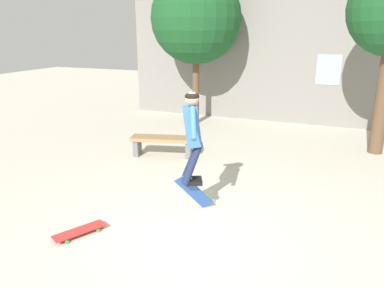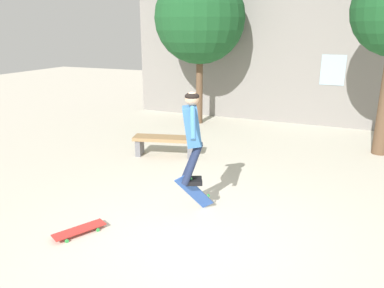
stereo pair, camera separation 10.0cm
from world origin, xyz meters
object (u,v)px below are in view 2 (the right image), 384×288
object	(u,v)px
park_bench	(165,142)
skater	(192,130)
tree_left	(200,18)
skateboard_resting	(79,230)
skateboard_flipping	(194,192)

from	to	relation	value
park_bench	skater	bearing A→B (deg)	-69.55
tree_left	skateboard_resting	bearing A→B (deg)	-82.43
park_bench	skateboard_resting	size ratio (longest dim) A/B	1.98
tree_left	skateboard_flipping	xyz separation A→B (m)	(2.25, -5.80, -2.88)
tree_left	park_bench	distance (m)	4.49
tree_left	skateboard_resting	distance (m)	7.85
tree_left	park_bench	world-z (taller)	tree_left
tree_left	skater	xyz separation A→B (m)	(2.25, -5.89, -1.80)
skater	skateboard_flipping	world-z (taller)	skater
skateboard_flipping	skateboard_resting	xyz separation A→B (m)	(-1.30, -1.33, -0.29)
tree_left	park_bench	xyz separation A→B (m)	(0.49, -3.40, -2.90)
skateboard_resting	tree_left	bearing A→B (deg)	35.06
park_bench	skater	xyz separation A→B (m)	(1.76, -2.49, 1.10)
tree_left	skateboard_resting	xyz separation A→B (m)	(0.95, -7.12, -3.17)
tree_left	skateboard_resting	size ratio (longest dim) A/B	5.85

